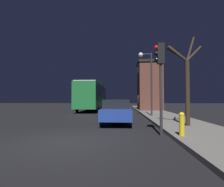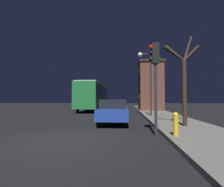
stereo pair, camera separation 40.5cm
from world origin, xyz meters
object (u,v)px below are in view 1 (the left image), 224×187
bare_tree (186,80)px  car_near_lane (117,111)px  traffic_light (160,69)px  bus (93,95)px  car_far_lane (119,104)px  car_mid_lane (118,106)px  fire_hydrant (182,123)px  streetlamp (147,72)px

bare_tree → car_near_lane: bare_tree is taller
traffic_light → bus: (-5.73, 16.29, -0.72)m
bus → car_near_lane: bearing=-73.5°
bare_tree → car_far_lane: 18.80m
bare_tree → bus: size_ratio=0.44×
traffic_light → car_mid_lane: traffic_light is taller
traffic_light → car_far_lane: traffic_light is taller
traffic_light → car_far_lane: bearing=96.2°
bus → fire_hydrant: 18.25m
car_near_lane → car_mid_lane: (-0.07, 8.11, -0.06)m
car_near_lane → bare_tree: bearing=-24.9°
traffic_light → fire_hydrant: size_ratio=4.43×
car_far_lane → fire_hydrant: 21.16m
streetlamp → car_near_lane: 5.44m
car_near_lane → fire_hydrant: (2.67, -4.47, -0.17)m
car_far_lane → car_near_lane: bearing=-89.4°
car_mid_lane → fire_hydrant: size_ratio=4.77×
bus → car_near_lane: size_ratio=2.48×
streetlamp → bare_tree: bearing=-76.9°
car_near_lane → car_mid_lane: bearing=90.5°
car_mid_lane → fire_hydrant: bearing=-77.7°
car_mid_lane → fire_hydrant: 12.88m
bare_tree → fire_hydrant: bare_tree is taller
bare_tree → fire_hydrant: bearing=-113.4°
car_far_lane → fire_hydrant: bearing=-82.3°
bare_tree → fire_hydrant: (-1.16, -2.69, -1.98)m
bare_tree → bus: (-7.55, 14.33, -0.46)m
streetlamp → car_near_lane: streetlamp is taller
fire_hydrant → car_mid_lane: bearing=102.3°
bus → car_near_lane: bus is taller
fire_hydrant → car_far_lane: bearing=97.7°
traffic_light → fire_hydrant: (0.66, -0.73, -2.24)m
car_mid_lane → streetlamp: bearing=-59.2°
traffic_light → bare_tree: (1.82, 1.96, -0.26)m
traffic_light → fire_hydrant: 2.45m
traffic_light → car_mid_lane: (-2.08, 11.85, -2.13)m
streetlamp → car_near_lane: size_ratio=1.19×
car_near_lane → fire_hydrant: 5.21m
fire_hydrant → bare_tree: bearing=66.6°
streetlamp → bare_tree: size_ratio=1.09×
streetlamp → traffic_light: 7.55m
bare_tree → car_far_lane: size_ratio=1.22×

